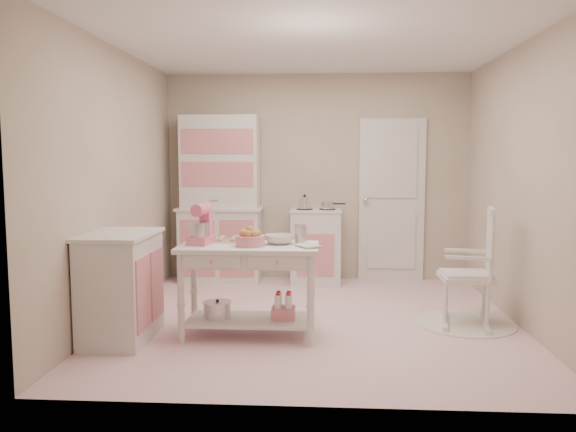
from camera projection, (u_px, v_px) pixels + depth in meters
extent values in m
plane|color=pink|center=(314.00, 320.00, 5.39)|extent=(3.80, 3.80, 0.00)
cube|color=white|center=(315.00, 42.00, 5.12)|extent=(3.80, 3.80, 0.04)
cube|color=beige|center=(317.00, 178.00, 7.14)|extent=(3.80, 0.04, 2.60)
cube|color=beige|center=(310.00, 199.00, 3.37)|extent=(3.80, 0.04, 2.60)
cube|color=beige|center=(116.00, 184.00, 5.37)|extent=(0.04, 3.80, 2.60)
cube|color=beige|center=(522.00, 185.00, 5.14)|extent=(0.04, 3.80, 2.60)
cube|color=silver|center=(392.00, 200.00, 7.08)|extent=(0.82, 0.05, 2.04)
cube|color=silver|center=(220.00, 199.00, 7.00)|extent=(1.06, 0.50, 2.08)
cube|color=silver|center=(316.00, 246.00, 6.94)|extent=(0.62, 0.57, 0.92)
cube|color=silver|center=(121.00, 287.00, 4.76)|extent=(0.54, 0.84, 0.92)
cylinder|color=white|center=(465.00, 323.00, 5.26)|extent=(0.92, 0.92, 0.01)
cube|color=silver|center=(467.00, 266.00, 5.20)|extent=(0.61, 0.80, 1.10)
cube|color=silver|center=(249.00, 291.00, 4.87)|extent=(1.20, 0.60, 0.80)
cube|color=pink|center=(201.00, 225.00, 4.86)|extent=(0.25, 0.32, 0.34)
cube|color=silver|center=(235.00, 241.00, 5.02)|extent=(0.34, 0.24, 0.02)
cylinder|color=#D87C87|center=(250.00, 241.00, 4.78)|extent=(0.25, 0.25, 0.09)
imported|color=silver|center=(279.00, 239.00, 4.89)|extent=(0.26, 0.26, 0.08)
cylinder|color=silver|center=(300.00, 233.00, 4.96)|extent=(0.10, 0.10, 0.17)
imported|color=silver|center=(300.00, 247.00, 4.68)|extent=(0.25, 0.26, 0.02)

